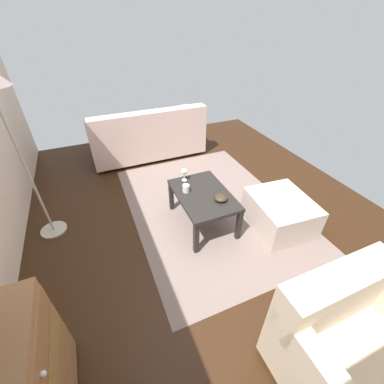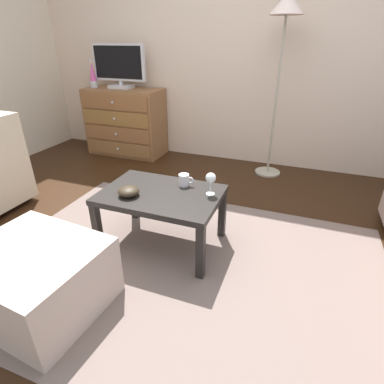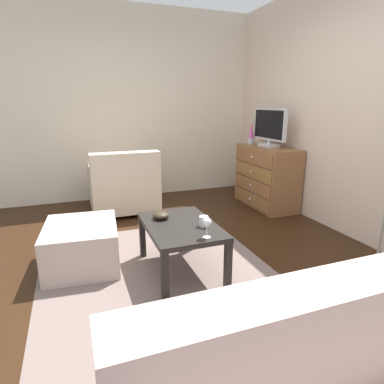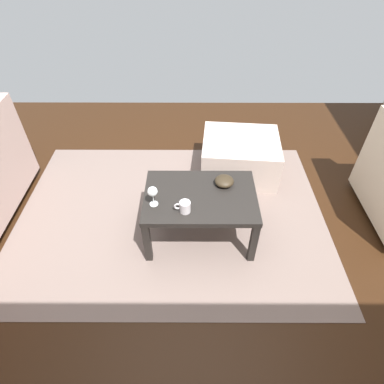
% 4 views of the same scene
% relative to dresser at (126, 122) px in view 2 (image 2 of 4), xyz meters
% --- Properties ---
extents(ground_plane, '(5.61, 4.46, 0.05)m').
position_rel_dresser_xyz_m(ground_plane, '(1.35, -1.68, -0.44)').
color(ground_plane, black).
extents(wall_accent_rear, '(5.61, 0.12, 2.71)m').
position_rel_dresser_xyz_m(wall_accent_rear, '(1.35, 0.31, 0.94)').
color(wall_accent_rear, beige).
rests_on(wall_accent_rear, ground_plane).
extents(area_rug, '(2.60, 1.90, 0.01)m').
position_rel_dresser_xyz_m(area_rug, '(1.55, -1.88, -0.41)').
color(area_rug, '#705E58').
rests_on(area_rug, ground_plane).
extents(dresser, '(0.96, 0.49, 0.82)m').
position_rel_dresser_xyz_m(dresser, '(0.00, 0.00, 0.00)').
color(dresser, brown).
rests_on(dresser, ground_plane).
extents(tv, '(0.68, 0.18, 0.50)m').
position_rel_dresser_xyz_m(tv, '(-0.03, 0.02, 0.68)').
color(tv, silver).
rests_on(tv, dresser).
extents(lava_lamp, '(0.09, 0.09, 0.33)m').
position_rel_dresser_xyz_m(lava_lamp, '(-0.38, -0.04, 0.56)').
color(lava_lamp, '#B7B7BC').
rests_on(lava_lamp, dresser).
extents(coffee_table, '(0.82, 0.56, 0.43)m').
position_rel_dresser_xyz_m(coffee_table, '(1.31, -1.68, -0.04)').
color(coffee_table, black).
rests_on(coffee_table, ground_plane).
extents(wine_glass, '(0.07, 0.07, 0.16)m').
position_rel_dresser_xyz_m(wine_glass, '(1.64, -1.59, 0.13)').
color(wine_glass, silver).
rests_on(wine_glass, coffee_table).
extents(mug, '(0.11, 0.08, 0.09)m').
position_rel_dresser_xyz_m(mug, '(1.42, -1.52, 0.06)').
color(mug, silver).
rests_on(mug, coffee_table).
extents(bowl_decorative, '(0.14, 0.14, 0.06)m').
position_rel_dresser_xyz_m(bowl_decorative, '(1.13, -1.80, 0.05)').
color(bowl_decorative, '#2E2518').
rests_on(bowl_decorative, coffee_table).
extents(ottoman, '(0.75, 0.66, 0.38)m').
position_rel_dresser_xyz_m(ottoman, '(0.92, -2.46, -0.22)').
color(ottoman, '#C0ADA2').
rests_on(ottoman, ground_plane).
extents(standing_lamp, '(0.32, 0.32, 1.75)m').
position_rel_dresser_xyz_m(standing_lamp, '(1.85, -0.05, 1.08)').
color(standing_lamp, '#A59E8C').
rests_on(standing_lamp, ground_plane).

